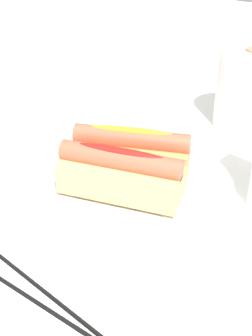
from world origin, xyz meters
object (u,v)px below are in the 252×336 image
serving_bowl (126,191)px  chopstick_near (48,293)px  hotdog_front (120,174)px  chopstick_far (18,289)px  paper_towel_roll (250,89)px  hotdog_back (131,152)px

serving_bowl → chopstick_near: 0.18m
hotdog_front → chopstick_far: 0.18m
hotdog_front → paper_towel_roll: paper_towel_roll is taller
serving_bowl → paper_towel_roll: size_ratio=2.04×
hotdog_back → chopstick_near: 0.22m
hotdog_front → hotdog_back: 0.06m
serving_bowl → hotdog_back: size_ratio=1.73×
hotdog_front → chopstick_near: 0.17m
hotdog_front → paper_towel_roll: (0.05, 0.33, 0.01)m
chopstick_far → hotdog_back: bearing=94.1°
chopstick_near → hotdog_front: bearing=104.9°
hotdog_back → chopstick_near: size_ratio=0.72×
hotdog_back → chopstick_far: size_ratio=0.72×
chopstick_near → chopstick_far: size_ratio=1.00×
hotdog_back → paper_towel_roll: (0.06, 0.27, 0.01)m
hotdog_front → serving_bowl: bearing=107.6°
paper_towel_roll → chopstick_far: 0.50m
paper_towel_roll → chopstick_near: 0.49m
hotdog_back → chopstick_near: hotdog_back is taller
paper_towel_roll → chopstick_far: bearing=-97.4°
chopstick_near → hotdog_back: bearing=108.4°
serving_bowl → chopstick_far: bearing=-93.0°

